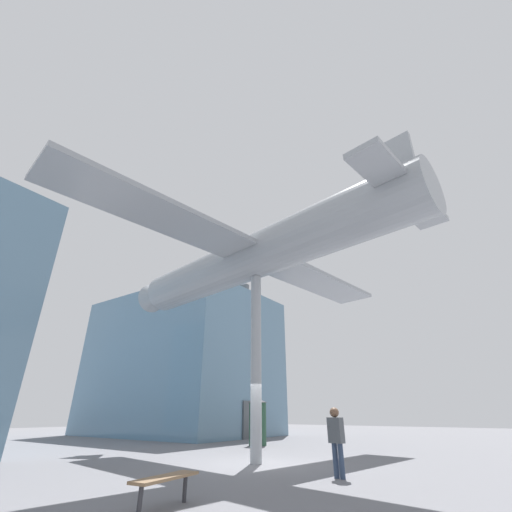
% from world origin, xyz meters
% --- Properties ---
extents(ground_plane, '(80.00, 80.00, 0.00)m').
position_xyz_m(ground_plane, '(0.00, 0.00, 0.00)').
color(ground_plane, slate).
extents(glass_pavilion_right, '(9.92, 14.01, 10.87)m').
position_xyz_m(glass_pavilion_right, '(9.74, 14.28, 5.15)').
color(glass_pavilion_right, '#60849E').
rests_on(glass_pavilion_right, ground_plane).
extents(support_pylon_central, '(0.40, 0.40, 6.67)m').
position_xyz_m(support_pylon_central, '(0.00, 0.00, 3.34)').
color(support_pylon_central, '#999EA3').
rests_on(support_pylon_central, ground_plane).
extents(suspended_airplane, '(16.94, 16.16, 3.19)m').
position_xyz_m(suspended_airplane, '(0.05, 0.30, 7.64)').
color(suspended_airplane, '#93999E').
rests_on(suspended_airplane, support_pylon_central).
extents(visitor_person, '(0.30, 0.44, 1.68)m').
position_xyz_m(visitor_person, '(-1.08, -3.41, 0.97)').
color(visitor_person, '#2D3D56').
rests_on(visitor_person, ground_plane).
extents(plaza_bench, '(1.50, 0.59, 0.50)m').
position_xyz_m(plaza_bench, '(-5.79, -2.08, 0.43)').
color(plaza_bench, '#846647').
rests_on(plaza_bench, ground_plane).
extents(info_kiosk, '(1.05, 1.05, 2.29)m').
position_xyz_m(info_kiosk, '(5.79, 3.98, 1.18)').
color(info_kiosk, '#234733').
rests_on(info_kiosk, ground_plane).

